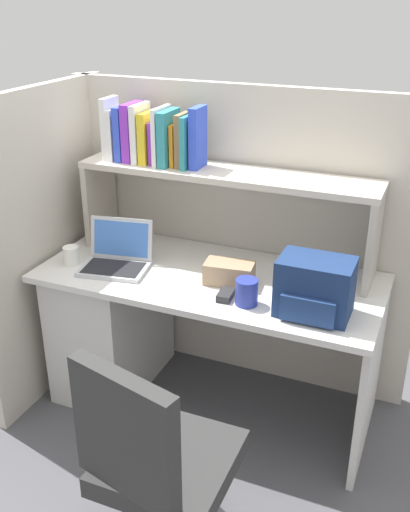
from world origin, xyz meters
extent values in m
plane|color=#4C4C51|center=(0.00, 0.00, 0.00)|extent=(8.00, 8.00, 0.00)
cube|color=silver|center=(0.00, 0.00, 0.71)|extent=(1.60, 0.70, 0.03)
cube|color=beige|center=(-0.55, 0.00, 0.35)|extent=(0.40, 0.64, 0.70)
cube|color=beige|center=(0.78, 0.00, 0.35)|extent=(0.03, 0.64, 0.70)
cube|color=#BCB5A8|center=(0.00, 0.38, 0.78)|extent=(1.84, 0.05, 1.55)
cube|color=#BCB5A8|center=(-0.85, -0.05, 0.78)|extent=(0.05, 1.06, 1.55)
cube|color=#B3A99C|center=(-0.70, 0.20, 0.94)|extent=(0.03, 0.28, 0.42)
cube|color=#B3A99C|center=(0.70, 0.20, 0.94)|extent=(0.03, 0.28, 0.42)
cube|color=beige|center=(0.00, 0.20, 1.17)|extent=(1.44, 0.28, 0.03)
cube|color=white|center=(-0.61, 0.19, 1.33)|extent=(0.03, 0.14, 0.30)
cube|color=white|center=(-0.57, 0.21, 1.30)|extent=(0.03, 0.18, 0.25)
cube|color=blue|center=(-0.53, 0.19, 1.31)|extent=(0.04, 0.14, 0.26)
cube|color=purple|center=(-0.49, 0.21, 1.32)|extent=(0.04, 0.17, 0.28)
cube|color=white|center=(-0.44, 0.20, 1.32)|extent=(0.03, 0.17, 0.28)
cube|color=yellow|center=(-0.40, 0.20, 1.30)|extent=(0.04, 0.16, 0.24)
cube|color=purple|center=(-0.36, 0.20, 1.28)|extent=(0.02, 0.15, 0.20)
cube|color=white|center=(-0.33, 0.20, 1.31)|extent=(0.02, 0.18, 0.27)
cube|color=teal|center=(-0.29, 0.19, 1.31)|extent=(0.04, 0.18, 0.26)
cube|color=orange|center=(-0.25, 0.20, 1.28)|extent=(0.02, 0.14, 0.20)
cube|color=olive|center=(-0.22, 0.20, 1.30)|extent=(0.03, 0.13, 0.25)
cube|color=teal|center=(-0.18, 0.19, 1.30)|extent=(0.03, 0.17, 0.24)
cube|color=blue|center=(-0.14, 0.20, 1.32)|extent=(0.04, 0.13, 0.28)
cube|color=#B7BABF|center=(-0.43, -0.13, 0.74)|extent=(0.34, 0.27, 0.02)
cube|color=black|center=(-0.43, -0.14, 0.75)|extent=(0.30, 0.22, 0.00)
cube|color=#B7BABF|center=(-0.45, -0.02, 0.85)|extent=(0.31, 0.11, 0.20)
cube|color=#3F72CC|center=(-0.45, -0.02, 0.85)|extent=(0.27, 0.08, 0.16)
cube|color=navy|center=(0.53, -0.16, 0.85)|extent=(0.30, 0.20, 0.24)
cube|color=navy|center=(0.53, -0.26, 0.80)|extent=(0.22, 0.04, 0.11)
cube|color=#262628|center=(0.15, -0.18, 0.75)|extent=(0.07, 0.11, 0.03)
cylinder|color=white|center=(-0.66, -0.15, 0.78)|extent=(0.08, 0.08, 0.09)
cube|color=#9E7F60|center=(0.11, -0.04, 0.78)|extent=(0.23, 0.15, 0.10)
cylinder|color=navy|center=(0.25, -0.19, 0.79)|extent=(0.10, 0.10, 0.11)
cylinder|color=#262628|center=(0.22, -0.89, 0.24)|extent=(0.05, 0.05, 0.41)
cube|color=#2D2D2D|center=(0.22, -0.89, 0.45)|extent=(0.44, 0.44, 0.08)
cube|color=#2D2D2D|center=(0.17, -1.08, 0.71)|extent=(0.40, 0.16, 0.44)
camera|label=1|loc=(0.94, -2.29, 1.96)|focal=41.57mm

